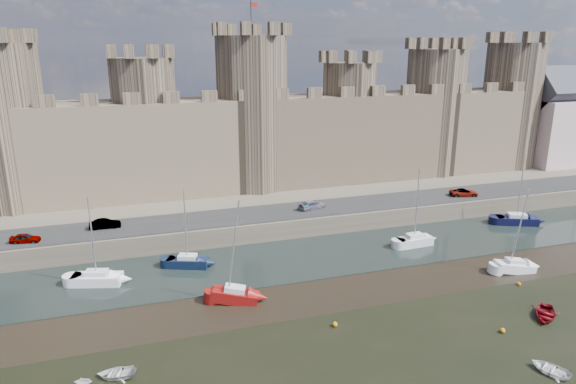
# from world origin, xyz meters

# --- Properties ---
(water_channel) EXTENTS (160.00, 12.00, 0.08)m
(water_channel) POSITION_xyz_m (0.00, 24.00, 0.04)
(water_channel) COLOR black
(water_channel) RESTS_ON ground
(quay) EXTENTS (160.00, 60.00, 2.50)m
(quay) POSITION_xyz_m (0.00, 60.00, 1.25)
(quay) COLOR #4C443A
(quay) RESTS_ON ground
(road) EXTENTS (160.00, 7.00, 0.10)m
(road) POSITION_xyz_m (0.00, 34.00, 2.55)
(road) COLOR black
(road) RESTS_ON quay
(castle) EXTENTS (108.50, 11.00, 29.00)m
(castle) POSITION_xyz_m (-0.64, 48.00, 11.67)
(castle) COLOR #42382B
(castle) RESTS_ON quay
(car_0) EXTENTS (3.46, 1.88, 1.12)m
(car_0) POSITION_xyz_m (-28.87, 32.33, 3.06)
(car_0) COLOR gray
(car_0) RESTS_ON quay
(car_1) EXTENTS (3.73, 1.32, 1.23)m
(car_1) POSITION_xyz_m (-20.27, 34.48, 3.11)
(car_1) COLOR gray
(car_1) RESTS_ON quay
(car_2) EXTENTS (4.35, 2.67, 1.18)m
(car_2) POSITION_xyz_m (6.71, 33.99, 3.09)
(car_2) COLOR gray
(car_2) RESTS_ON quay
(car_3) EXTENTS (4.50, 2.95, 1.15)m
(car_3) POSITION_xyz_m (30.34, 32.83, 3.08)
(car_3) COLOR gray
(car_3) RESTS_ON quay
(sailboat_0) EXTENTS (5.47, 3.34, 9.58)m
(sailboat_0) POSITION_xyz_m (-21.08, 24.07, 0.76)
(sailboat_0) COLOR white
(sailboat_0) RESTS_ON ground
(sailboat_1) EXTENTS (4.92, 3.30, 9.18)m
(sailboat_1) POSITION_xyz_m (-11.44, 25.53, 0.75)
(sailboat_1) COLOR black
(sailboat_1) RESTS_ON ground
(sailboat_2) EXTENTS (4.67, 2.00, 9.90)m
(sailboat_2) POSITION_xyz_m (16.40, 23.30, 0.80)
(sailboat_2) COLOR silver
(sailboat_2) RESTS_ON ground
(sailboat_3) EXTENTS (5.87, 4.09, 9.59)m
(sailboat_3) POSITION_xyz_m (34.25, 25.95, 0.75)
(sailboat_3) COLOR black
(sailboat_3) RESTS_ON ground
(sailboat_4) EXTENTS (4.82, 3.13, 10.51)m
(sailboat_4) POSITION_xyz_m (-7.99, 15.97, 0.77)
(sailboat_4) COLOR maroon
(sailboat_4) RESTS_ON ground
(sailboat_5) EXTENTS (4.62, 2.37, 9.53)m
(sailboat_5) POSITION_xyz_m (23.03, 13.31, 0.70)
(sailboat_5) COLOR white
(sailboat_5) RESTS_ON ground
(dinghy_2) EXTENTS (3.14, 3.50, 0.60)m
(dinghy_2) POSITION_xyz_m (12.84, -2.54, 0.30)
(dinghy_2) COLOR silver
(dinghy_2) RESTS_ON ground
(dinghy_3) EXTENTS (1.68, 1.57, 0.72)m
(dinghy_3) POSITION_xyz_m (-21.49, 6.70, 0.36)
(dinghy_3) COLOR white
(dinghy_3) RESTS_ON ground
(dinghy_4) EXTENTS (4.29, 4.28, 0.73)m
(dinghy_4) POSITION_xyz_m (18.66, 4.16, 0.37)
(dinghy_4) COLOR maroon
(dinghy_4) RESTS_ON ground
(dinghy_6) EXTENTS (3.56, 3.04, 0.62)m
(dinghy_6) POSITION_xyz_m (-19.14, 7.09, 0.31)
(dinghy_6) COLOR silver
(dinghy_6) RESTS_ON ground
(buoy_1) EXTENTS (0.47, 0.47, 0.47)m
(buoy_1) POSITION_xyz_m (-0.43, 8.72, 0.24)
(buoy_1) COLOR orange
(buoy_1) RESTS_ON ground
(buoy_3) EXTENTS (0.43, 0.43, 0.43)m
(buoy_3) POSITION_xyz_m (21.08, 10.32, 0.21)
(buoy_3) COLOR orange
(buoy_3) RESTS_ON ground
(buoy_5) EXTENTS (0.46, 0.46, 0.46)m
(buoy_5) POSITION_xyz_m (13.23, 3.29, 0.23)
(buoy_5) COLOR orange
(buoy_5) RESTS_ON ground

